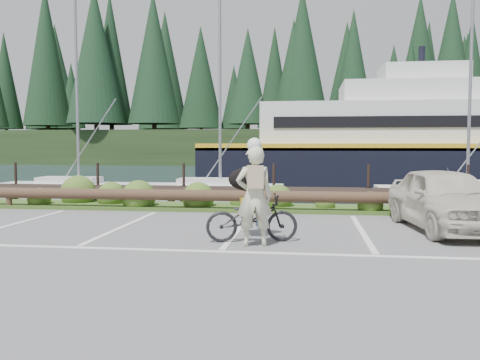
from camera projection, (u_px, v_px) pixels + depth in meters
name	position (u px, v px, depth m)	size (l,w,h in m)	color
ground	(224.00, 247.00, 9.03)	(72.00, 72.00, 0.00)	#59585B
harbor_backdrop	(302.00, 155.00, 86.51)	(170.00, 160.00, 30.00)	#18273A
vegetation_strip	(255.00, 208.00, 14.27)	(34.00, 1.60, 0.10)	#3D5B21
log_rail	(252.00, 213.00, 13.58)	(32.00, 0.30, 0.60)	#443021
bicycle	(252.00, 218.00, 9.51)	(0.60, 1.72, 0.90)	black
cyclist	(254.00, 196.00, 9.08)	(0.66, 0.43, 1.80)	beige
dog	(249.00, 179.00, 10.01)	(0.82, 0.40, 0.48)	black
parked_car	(445.00, 199.00, 10.82)	(1.59, 3.95, 1.35)	beige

